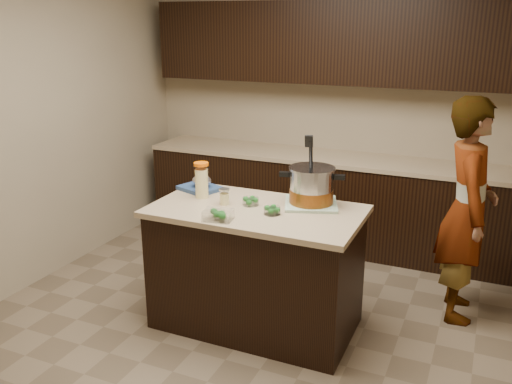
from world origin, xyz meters
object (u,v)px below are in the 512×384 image
at_px(island, 256,267).
at_px(stock_pot, 311,188).
at_px(lemonade_pitcher, 202,181).
at_px(person, 467,210).

distance_m(island, stock_pot, 0.70).
xyz_separation_m(stock_pot, lemonade_pitcher, (-0.79, -0.16, -0.01)).
distance_m(island, lemonade_pitcher, 0.74).
bearing_deg(lemonade_pitcher, person, 21.35).
xyz_separation_m(lemonade_pitcher, person, (1.80, 0.70, -0.19)).
height_order(island, lemonade_pitcher, lemonade_pitcher).
bearing_deg(stock_pot, island, -157.39).
xyz_separation_m(island, person, (1.33, 0.77, 0.38)).
height_order(island, person, person).
relative_size(lemonade_pitcher, person, 0.16).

